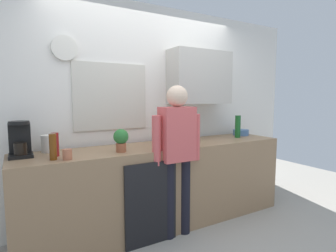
{
  "coord_description": "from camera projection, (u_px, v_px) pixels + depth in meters",
  "views": [
    {
      "loc": [
        -1.45,
        -2.33,
        1.48
      ],
      "look_at": [
        0.04,
        0.25,
        1.16
      ],
      "focal_mm": 28.51,
      "sensor_mm": 36.0,
      "label": 1
    }
  ],
  "objects": [
    {
      "name": "dish_soap",
      "position": [
        189.0,
        138.0,
        3.05
      ],
      "size": [
        0.06,
        0.06,
        0.18
      ],
      "color": "yellow",
      "rests_on": "kitchen_counter"
    },
    {
      "name": "cup_terracotta_mug",
      "position": [
        67.0,
        154.0,
        2.32
      ],
      "size": [
        0.08,
        0.08,
        0.09
      ],
      "primitive_type": "cylinder",
      "color": "#B26647",
      "rests_on": "kitchen_counter"
    },
    {
      "name": "bottle_amber_beer",
      "position": [
        53.0,
        147.0,
        2.3
      ],
      "size": [
        0.06,
        0.06,
        0.23
      ],
      "primitive_type": "cylinder",
      "color": "brown",
      "rests_on": "kitchen_counter"
    },
    {
      "name": "potted_plant",
      "position": [
        121.0,
        139.0,
        2.64
      ],
      "size": [
        0.15,
        0.15,
        0.23
      ],
      "color": "#9E5638",
      "rests_on": "kitchen_counter"
    },
    {
      "name": "mixing_bowl",
      "position": [
        241.0,
        132.0,
        3.83
      ],
      "size": [
        0.22,
        0.22,
        0.08
      ],
      "primitive_type": "cylinder",
      "color": "#4C72A5",
      "rests_on": "kitchen_counter"
    },
    {
      "name": "coffee_maker",
      "position": [
        20.0,
        141.0,
        2.42
      ],
      "size": [
        0.2,
        0.2,
        0.33
      ],
      "color": "black",
      "rests_on": "kitchen_counter"
    },
    {
      "name": "bottle_green_wine",
      "position": [
        238.0,
        127.0,
        3.59
      ],
      "size": [
        0.07,
        0.07,
        0.3
      ],
      "primitive_type": "cylinder",
      "color": "#195923",
      "rests_on": "kitchen_counter"
    },
    {
      "name": "storage_canister",
      "position": [
        49.0,
        144.0,
        2.64
      ],
      "size": [
        0.14,
        0.14,
        0.17
      ],
      "primitive_type": "cylinder",
      "color": "silver",
      "rests_on": "kitchen_counter"
    },
    {
      "name": "bottle_red_vinegar",
      "position": [
        55.0,
        144.0,
        2.45
      ],
      "size": [
        0.06,
        0.06,
        0.22
      ],
      "primitive_type": "cylinder",
      "color": "maroon",
      "rests_on": "kitchen_counter"
    },
    {
      "name": "ground_plane",
      "position": [
        177.0,
        235.0,
        2.88
      ],
      "size": [
        8.0,
        8.0,
        0.0
      ],
      "primitive_type": "plane",
      "color": "#9E998E"
    },
    {
      "name": "cup_blue_mug",
      "position": [
        180.0,
        141.0,
        2.99
      ],
      "size": [
        0.08,
        0.08,
        0.1
      ],
      "primitive_type": "cylinder",
      "color": "#3351B2",
      "rests_on": "kitchen_counter"
    },
    {
      "name": "dishwasher_panel",
      "position": [
        151.0,
        204.0,
        2.65
      ],
      "size": [
        0.56,
        0.02,
        0.84
      ],
      "primitive_type": "cube",
      "color": "black",
      "rests_on": "ground_plane"
    },
    {
      "name": "kitchen_counter",
      "position": [
        163.0,
        185.0,
        3.09
      ],
      "size": [
        3.11,
        0.64,
        0.94
      ],
      "primitive_type": "cube",
      "color": "#937251",
      "rests_on": "ground_plane"
    },
    {
      "name": "back_wall_assembly",
      "position": [
        153.0,
        107.0,
        3.38
      ],
      "size": [
        4.71,
        0.42,
        2.6
      ],
      "color": "white",
      "rests_on": "ground_plane"
    },
    {
      "name": "person_at_sink",
      "position": [
        177.0,
        148.0,
        2.78
      ],
      "size": [
        0.57,
        0.22,
        1.6
      ],
      "rotation": [
        0.0,
        0.0,
        0.24
      ],
      "color": "black",
      "rests_on": "ground_plane"
    }
  ]
}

